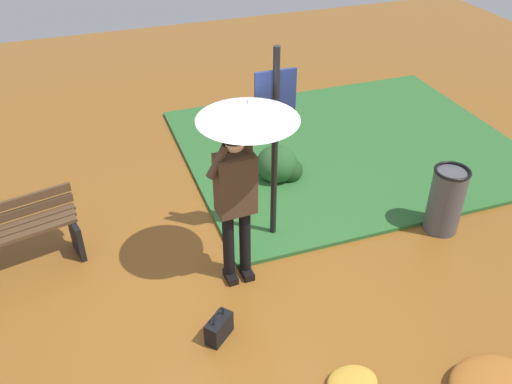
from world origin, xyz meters
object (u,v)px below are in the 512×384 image
person_with_umbrella (242,149)px  handbag (219,328)px  trash_bin (446,200)px  park_bench (11,235)px  info_sign_post (275,126)px

person_with_umbrella → handbag: bearing=-123.2°
trash_bin → person_with_umbrella: bearing=179.0°
park_bench → trash_bin: size_ratio=1.70×
person_with_umbrella → info_sign_post: info_sign_post is taller
park_bench → trash_bin: bearing=-12.1°
info_sign_post → trash_bin: 2.26m
person_with_umbrella → park_bench: 2.75m
info_sign_post → park_bench: size_ratio=1.62×
park_bench → person_with_umbrella: bearing=-22.9°
trash_bin → handbag: bearing=-166.2°
person_with_umbrella → park_bench: bearing=157.1°
handbag → info_sign_post: bearing=51.4°
info_sign_post → handbag: 2.12m
person_with_umbrella → info_sign_post: 0.75m
info_sign_post → trash_bin: info_sign_post is taller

